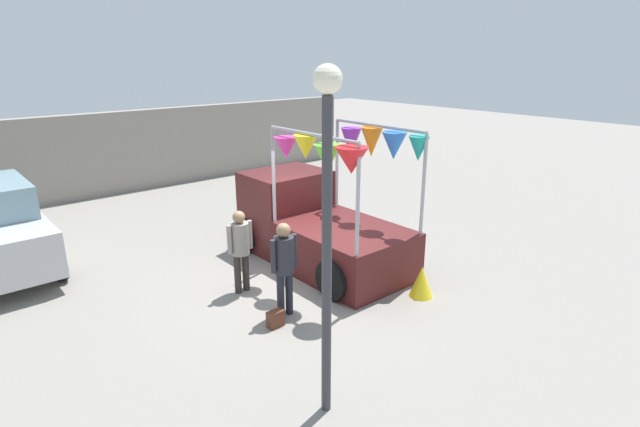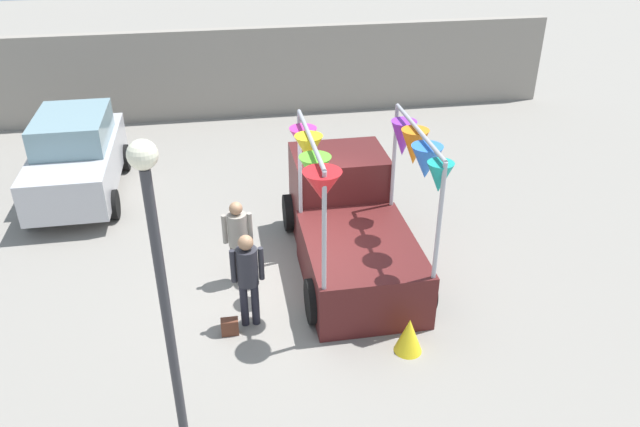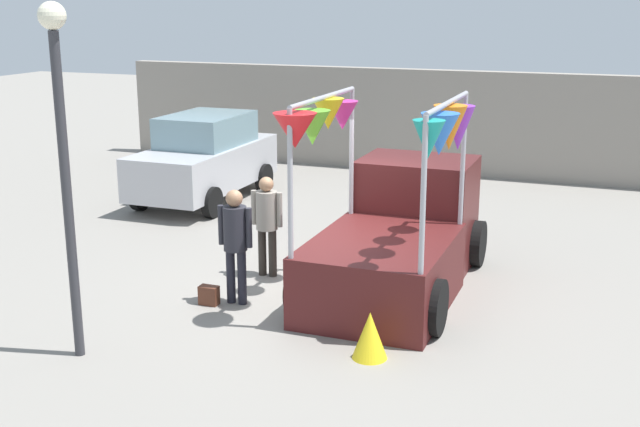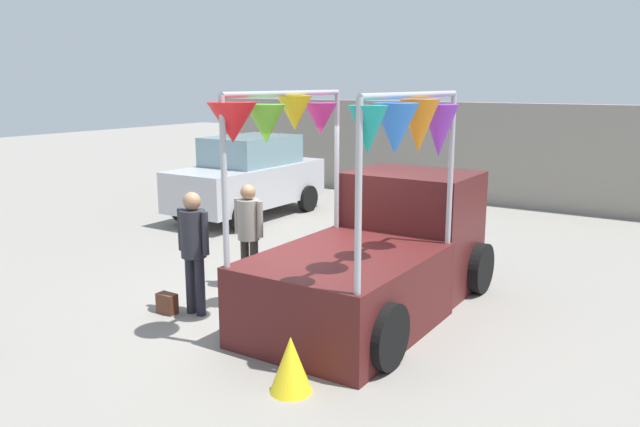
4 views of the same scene
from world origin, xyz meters
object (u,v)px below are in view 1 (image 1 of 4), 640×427
object	(u,v)px
vendor_truck	(314,220)
folded_kite_bundle_sunflower	(422,282)
handbag	(275,319)
person_vendor	(240,244)
person_customer	(284,261)
street_lamp	(327,204)

from	to	relation	value
vendor_truck	folded_kite_bundle_sunflower	size ratio (longest dim) A/B	6.93
handbag	person_vendor	bearing A→B (deg)	79.72
person_vendor	handbag	size ratio (longest dim) A/B	5.77
person_customer	folded_kite_bundle_sunflower	world-z (taller)	person_customer
person_customer	folded_kite_bundle_sunflower	xyz separation A→B (m)	(2.36, -1.08, -0.72)
handbag	street_lamp	distance (m)	3.41
vendor_truck	handbag	world-z (taller)	vendor_truck
handbag	folded_kite_bundle_sunflower	size ratio (longest dim) A/B	0.47
folded_kite_bundle_sunflower	vendor_truck	bearing A→B (deg)	97.95
street_lamp	folded_kite_bundle_sunflower	distance (m)	4.36
person_customer	person_vendor	world-z (taller)	person_customer
handbag	folded_kite_bundle_sunflower	xyz separation A→B (m)	(2.71, -0.88, 0.16)
person_vendor	folded_kite_bundle_sunflower	distance (m)	3.46
person_customer	street_lamp	xyz separation A→B (m)	(-1.04, -2.28, 1.73)
handbag	street_lamp	bearing A→B (deg)	-108.28
vendor_truck	person_vendor	size ratio (longest dim) A/B	2.57
person_vendor	folded_kite_bundle_sunflower	size ratio (longest dim) A/B	2.69
street_lamp	folded_kite_bundle_sunflower	bearing A→B (deg)	19.38
person_vendor	street_lamp	bearing A→B (deg)	-105.04
street_lamp	handbag	bearing A→B (deg)	71.72
vendor_truck	folded_kite_bundle_sunflower	world-z (taller)	vendor_truck
person_vendor	street_lamp	xyz separation A→B (m)	(-0.95, -3.54, 1.78)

